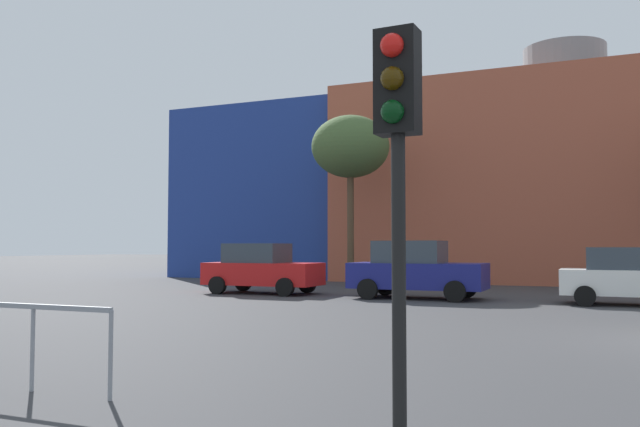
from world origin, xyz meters
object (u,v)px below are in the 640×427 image
(parked_car_1, at_px, (416,270))
(parked_car_2, at_px, (629,276))
(parked_car_0, at_px, (261,269))
(bare_tree_1, at_px, (350,148))
(traffic_light_near_left, at_px, (397,139))

(parked_car_1, bearing_deg, parked_car_2, 0.00)
(parked_car_0, distance_m, parked_car_2, 12.15)
(parked_car_1, height_order, parked_car_2, parked_car_1)
(parked_car_2, distance_m, bare_tree_1, 13.09)
(parked_car_0, relative_size, parked_car_1, 0.96)
(parked_car_0, relative_size, bare_tree_1, 0.57)
(parked_car_2, bearing_deg, parked_car_0, -180.00)
(traffic_light_near_left, bearing_deg, bare_tree_1, -156.10)
(parked_car_1, height_order, traffic_light_near_left, traffic_light_near_left)
(parked_car_1, bearing_deg, parked_car_0, -180.00)
(parked_car_1, height_order, bare_tree_1, bare_tree_1)
(parked_car_2, bearing_deg, parked_car_1, -180.00)
(parked_car_1, distance_m, bare_tree_1, 8.63)
(parked_car_1, xyz_separation_m, traffic_light_near_left, (3.99, -15.68, 1.68))
(parked_car_2, height_order, bare_tree_1, bare_tree_1)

